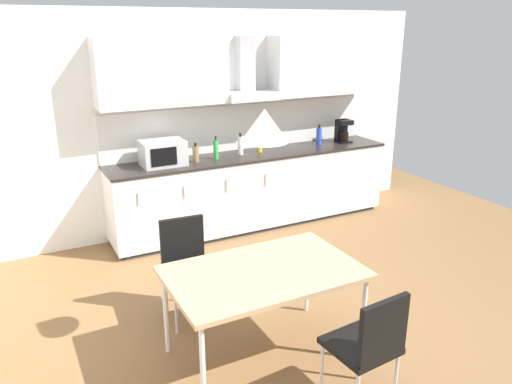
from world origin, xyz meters
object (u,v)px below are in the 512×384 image
(bottle_blue, at_px, (319,136))
(chair_near_right, at_px, (370,341))
(bottle_green, at_px, (216,149))
(coffee_maker, at_px, (343,131))
(bottle_yellow, at_px, (260,141))
(dining_table, at_px, (264,276))
(bottle_white, at_px, (240,145))
(pendant_lamp, at_px, (264,126))
(bottle_brown, at_px, (196,154))
(microwave, at_px, (163,153))
(chair_far_left, at_px, (186,259))

(bottle_blue, height_order, chair_near_right, bottle_blue)
(bottle_green, bearing_deg, coffee_maker, 1.40)
(bottle_blue, distance_m, bottle_green, 1.49)
(bottle_yellow, xyz_separation_m, bottle_green, (-0.61, -0.06, -0.02))
(coffee_maker, relative_size, dining_table, 0.21)
(bottle_blue, xyz_separation_m, dining_table, (-2.13, -2.44, -0.36))
(bottle_white, height_order, dining_table, bottle_white)
(bottle_white, bearing_deg, coffee_maker, -0.43)
(pendant_lamp, bearing_deg, bottle_brown, 80.70)
(microwave, distance_m, dining_table, 2.42)
(bottle_white, distance_m, chair_far_left, 2.13)
(bottle_white, relative_size, pendant_lamp, 0.83)
(bottle_yellow, xyz_separation_m, bottle_brown, (-0.87, -0.08, -0.04))
(bottle_blue, bearing_deg, bottle_brown, -177.12)
(bottle_white, distance_m, bottle_brown, 0.61)
(microwave, relative_size, bottle_white, 1.81)
(coffee_maker, bearing_deg, bottle_white, 179.57)
(coffee_maker, bearing_deg, bottle_green, -178.60)
(dining_table, relative_size, chair_near_right, 1.61)
(dining_table, bearing_deg, coffee_maker, 44.07)
(bottle_yellow, xyz_separation_m, chair_near_right, (-0.93, -3.25, -0.54))
(microwave, height_order, pendant_lamp, pendant_lamp)
(bottle_blue, bearing_deg, bottle_yellow, -179.42)
(coffee_maker, xyz_separation_m, chair_near_right, (-2.18, -3.24, -0.55))
(chair_far_left, bearing_deg, bottle_blue, 33.50)
(chair_far_left, xyz_separation_m, pendant_lamp, (0.31, -0.82, 1.26))
(bottle_white, height_order, bottle_blue, bottle_white)
(bottle_yellow, bearing_deg, bottle_white, 179.87)
(coffee_maker, xyz_separation_m, bottle_green, (-1.85, -0.05, -0.04))
(bottle_brown, bearing_deg, chair_far_left, -114.42)
(bottle_yellow, relative_size, chair_far_left, 0.37)
(bottle_brown, bearing_deg, coffee_maker, 1.85)
(bottle_green, relative_size, chair_far_left, 0.31)
(bottle_yellow, height_order, pendant_lamp, pendant_lamp)
(bottle_white, bearing_deg, dining_table, -112.14)
(bottle_yellow, xyz_separation_m, pendant_lamp, (-1.25, -2.43, 0.72))
(bottle_brown, xyz_separation_m, pendant_lamp, (-0.38, -2.35, 0.76))
(bottle_white, height_order, chair_near_right, bottle_white)
(coffee_maker, xyz_separation_m, pendant_lamp, (-2.50, -2.42, 0.71))
(dining_table, bearing_deg, bottle_white, 67.86)
(coffee_maker, relative_size, bottle_yellow, 0.94)
(microwave, height_order, bottle_brown, microwave)
(bottle_blue, xyz_separation_m, pendant_lamp, (-2.13, -2.44, 0.75))
(bottle_blue, height_order, dining_table, bottle_blue)
(chair_far_left, bearing_deg, dining_table, -69.39)
(bottle_green, distance_m, chair_near_right, 3.25)
(chair_near_right, height_order, pendant_lamp, pendant_lamp)
(bottle_blue, relative_size, dining_table, 0.19)
(chair_far_left, bearing_deg, bottle_white, 51.09)
(bottle_brown, bearing_deg, bottle_white, 7.50)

